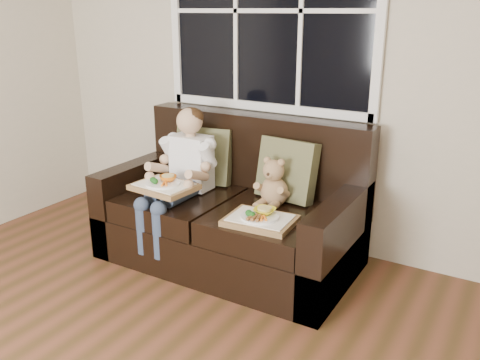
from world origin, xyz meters
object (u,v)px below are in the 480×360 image
Objects in this scene: loveseat at (234,216)px; tray_left at (164,185)px; child at (183,166)px; teddy_bear at (273,186)px; tray_right at (260,219)px.

loveseat reaches higher than tray_left.
teddy_bear is at bearing 11.55° from child.
child reaches higher than teddy_bear.
tray_right is at bearing -76.03° from teddy_bear.
loveseat is 0.51m from tray_right.
tray_left is 0.98× the size of tray_right.
tray_left is 0.71m from tray_right.
loveseat is 4.10× the size of tray_left.
tray_left reaches higher than tray_right.
loveseat is 5.16× the size of teddy_bear.
tray_left is (-0.62, -0.34, -0.01)m from teddy_bear.
tray_right is (0.37, -0.31, 0.17)m from loveseat.
child is 0.22m from tray_left.
teddy_bear is 0.79× the size of tray_left.
child is at bearing 161.28° from tray_right.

